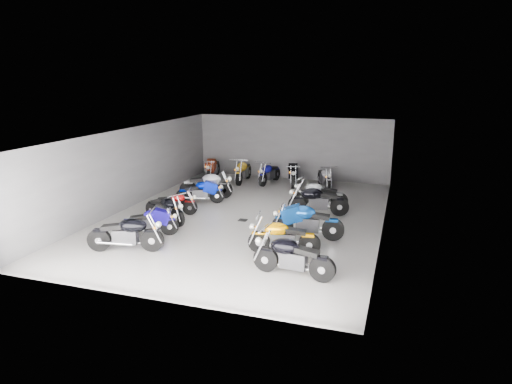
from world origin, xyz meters
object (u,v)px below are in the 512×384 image
motorcycle_right_b (283,237)px  motorcycle_back_a (213,168)px  motorcycle_left_f (207,185)px  motorcycle_right_a (292,257)px  motorcycle_right_f (319,195)px  motorcycle_back_b (243,171)px  motorcycle_left_c (165,209)px  motorcycle_right_c (307,222)px  motorcycle_left_d (173,203)px  motorcycle_right_e (317,201)px  motorcycle_back_d (293,173)px  motorcycle_back_e (324,178)px  motorcycle_left_e (201,192)px  drain_grate (243,220)px  motorcycle_left_a (126,234)px  motorcycle_left_b (149,222)px  motorcycle_back_c (269,173)px

motorcycle_right_b → motorcycle_back_a: (-6.13, 8.90, 0.02)m
motorcycle_left_f → motorcycle_right_a: size_ratio=1.02×
motorcycle_right_f → motorcycle_back_b: 5.58m
motorcycle_right_b → motorcycle_right_f: (0.14, 5.23, 0.01)m
motorcycle_left_c → motorcycle_right_c: motorcycle_right_c is taller
motorcycle_left_d → motorcycle_right_f: size_ratio=0.82×
motorcycle_right_e → motorcycle_back_d: motorcycle_back_d is taller
motorcycle_right_a → motorcycle_back_e: 10.13m
motorcycle_left_f → motorcycle_right_b: motorcycle_left_f is taller
motorcycle_back_a → motorcycle_back_b: size_ratio=0.97×
motorcycle_left_e → motorcycle_back_e: 6.21m
motorcycle_right_b → motorcycle_right_f: 5.23m
drain_grate → motorcycle_left_d: size_ratio=0.17×
motorcycle_right_c → motorcycle_right_f: motorcycle_right_c is taller
motorcycle_left_a → motorcycle_left_b: (-0.06, 1.44, -0.09)m
drain_grate → motorcycle_right_b: 3.55m
motorcycle_back_e → motorcycle_right_b: bearing=67.8°
motorcycle_right_a → motorcycle_back_d: (-2.49, 10.26, 0.02)m
motorcycle_right_c → motorcycle_back_d: 7.61m
motorcycle_right_b → motorcycle_back_b: bearing=17.0°
motorcycle_left_a → motorcycle_left_e: (-0.12, 5.61, -0.07)m
motorcycle_left_f → motorcycle_back_c: motorcycle_left_f is taller
drain_grate → motorcycle_left_c: bearing=-156.2°
motorcycle_back_e → motorcycle_back_d: bearing=-29.8°
motorcycle_right_c → motorcycle_back_c: motorcycle_right_c is taller
motorcycle_left_c → motorcycle_back_e: (4.61, 7.08, -0.01)m
motorcycle_left_a → motorcycle_right_c: (4.99, 2.81, 0.01)m
motorcycle_left_e → motorcycle_back_b: bearing=150.4°
motorcycle_right_c → motorcycle_right_f: size_ratio=1.07×
motorcycle_back_b → motorcycle_back_e: size_ratio=1.18×
drain_grate → motorcycle_right_c: size_ratio=0.13×
motorcycle_left_f → motorcycle_right_e: 5.20m
motorcycle_right_e → motorcycle_back_b: motorcycle_back_b is taller
motorcycle_left_e → motorcycle_back_c: 4.71m
motorcycle_back_c → motorcycle_back_d: (1.16, 0.08, 0.05)m
motorcycle_back_b → motorcycle_left_c: bearing=81.9°
motorcycle_back_c → motorcycle_back_e: size_ratio=1.08×
drain_grate → motorcycle_left_e: size_ratio=0.17×
motorcycle_right_f → motorcycle_left_f: bearing=89.8°
motorcycle_right_e → motorcycle_right_f: size_ratio=1.04×
motorcycle_left_a → motorcycle_right_b: bearing=88.8°
motorcycle_left_b → motorcycle_left_f: size_ratio=0.79×
motorcycle_left_a → motorcycle_right_a: motorcycle_left_a is taller
motorcycle_left_b → motorcycle_left_f: motorcycle_left_f is taller
motorcycle_right_b → motorcycle_back_b: size_ratio=0.93×
motorcycle_left_b → motorcycle_left_c: (-0.20, 1.41, 0.04)m
motorcycle_left_f → motorcycle_right_c: size_ratio=0.98×
drain_grate → motorcycle_back_d: (0.42, 6.10, 0.56)m
motorcycle_back_d → motorcycle_right_f: bearing=103.7°
motorcycle_left_f → motorcycle_right_f: motorcycle_left_f is taller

